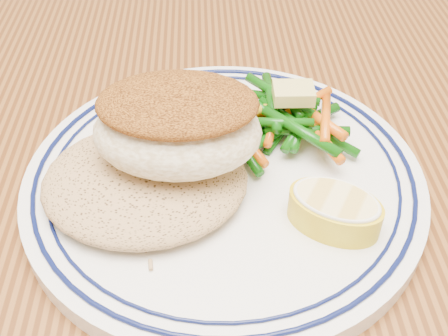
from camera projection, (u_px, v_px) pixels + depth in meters
dining_table at (190, 233)px, 0.48m from camera, size 1.50×0.90×0.75m
plate at (224, 180)px, 0.37m from camera, size 0.26×0.26×0.02m
rice_pilaf at (145, 177)px, 0.35m from camera, size 0.13×0.11×0.02m
fish_fillet at (177, 125)px, 0.34m from camera, size 0.11×0.08×0.05m
vegetable_pile at (277, 120)px, 0.39m from camera, size 0.11×0.10×0.03m
butter_pat at (293, 93)px, 0.38m from camera, size 0.03×0.02×0.01m
lemon_wedge at (335, 209)px, 0.33m from camera, size 0.07×0.07×0.02m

